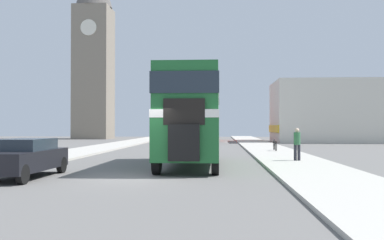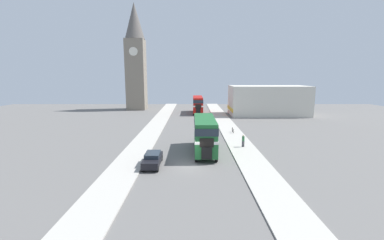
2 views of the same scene
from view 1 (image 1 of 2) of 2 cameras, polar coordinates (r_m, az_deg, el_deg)
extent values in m
plane|color=slate|center=(15.28, -7.64, -7.77)|extent=(120.00, 120.00, 0.00)
cube|color=#B7B2A8|center=(15.45, 17.95, -7.44)|extent=(3.50, 120.00, 0.12)
cube|color=#1E602D|center=(19.92, 0.00, -2.29)|extent=(2.51, 9.07, 1.65)
cube|color=white|center=(19.91, 0.00, 0.51)|extent=(2.54, 9.11, 0.30)
cube|color=#1E602D|center=(19.97, 0.00, 3.52)|extent=(2.46, 8.89, 1.80)
cube|color=#232D38|center=(19.97, 0.00, 3.78)|extent=(2.54, 8.98, 0.81)
cube|color=black|center=(15.30, -1.10, -3.05)|extent=(1.13, 0.20, 1.32)
cube|color=black|center=(15.43, -1.06, 1.12)|extent=(1.51, 0.12, 0.96)
cylinder|color=black|center=(16.43, -4.72, -5.39)|extent=(0.28, 1.08, 1.08)
cylinder|color=black|center=(16.25, 3.12, -5.44)|extent=(0.28, 1.08, 1.08)
cylinder|color=black|center=(23.59, -2.16, -4.00)|extent=(0.28, 1.08, 1.08)
cylinder|color=black|center=(23.47, 3.28, -4.02)|extent=(0.28, 1.08, 1.08)
cube|color=#B2140F|center=(53.63, 2.19, -1.39)|extent=(2.35, 9.57, 1.61)
cube|color=white|center=(53.63, 2.19, -0.37)|extent=(2.38, 9.62, 0.29)
cube|color=#B2140F|center=(53.64, 2.19, 0.72)|extent=(2.31, 9.38, 1.76)
cube|color=#232D38|center=(53.65, 2.19, 0.82)|extent=(2.38, 9.47, 0.79)
cube|color=black|center=(48.75, 2.04, -1.54)|extent=(1.06, 0.20, 1.29)
cube|color=black|center=(48.88, 2.05, -0.26)|extent=(1.41, 0.12, 0.94)
cylinder|color=black|center=(49.76, 0.88, -2.33)|extent=(0.28, 1.08, 1.08)
cylinder|color=black|center=(49.71, 3.27, -2.33)|extent=(0.28, 1.08, 1.08)
cylinder|color=black|center=(57.48, 1.25, -2.13)|extent=(0.28, 1.08, 1.08)
cylinder|color=black|center=(57.43, 3.32, -2.13)|extent=(0.28, 1.08, 1.08)
cube|color=black|center=(16.46, -21.49, -4.99)|extent=(1.68, 4.26, 0.70)
cube|color=#232D38|center=(16.59, -21.22, -3.05)|extent=(1.48, 2.21, 0.41)
cylinder|color=black|center=(14.66, -21.66, -6.76)|extent=(0.20, 0.64, 0.64)
cylinder|color=black|center=(18.32, -21.36, -5.56)|extent=(0.20, 0.64, 0.64)
cylinder|color=black|center=(17.75, -16.99, -5.73)|extent=(0.20, 0.64, 0.64)
cylinder|color=#282833|center=(22.17, 13.61, -4.25)|extent=(0.15, 0.15, 0.79)
cylinder|color=#282833|center=(22.20, 14.07, -4.24)|extent=(0.15, 0.15, 0.79)
cylinder|color=#336B42|center=(22.16, 13.83, -2.41)|extent=(0.33, 0.33, 0.63)
sphere|color=beige|center=(22.15, 13.83, -1.33)|extent=(0.21, 0.21, 0.21)
torus|color=black|center=(30.31, 11.13, -3.41)|extent=(0.05, 0.71, 0.71)
torus|color=black|center=(31.35, 10.88, -3.32)|extent=(0.05, 0.71, 0.71)
cylinder|color=black|center=(30.83, 11.01, -3.09)|extent=(0.04, 1.06, 0.34)
cylinder|color=black|center=(31.20, 10.92, -2.94)|extent=(0.04, 0.04, 0.43)
cube|color=gray|center=(64.48, -12.97, 6.10)|extent=(5.07, 5.07, 19.20)
cylinder|color=silver|center=(63.09, -13.64, 11.92)|extent=(2.28, 0.10, 2.28)
cube|color=beige|center=(52.85, 20.69, 1.03)|extent=(18.13, 8.99, 7.02)
cube|color=gold|center=(50.90, 10.83, -1.15)|extent=(0.12, 8.54, 0.84)
camera|label=2|loc=(13.55, -161.72, 34.38)|focal=24.00mm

